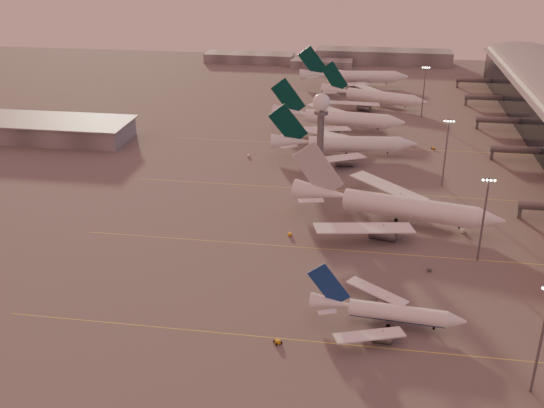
# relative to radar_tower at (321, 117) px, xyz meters

# --- Properties ---
(ground) EXTENTS (700.00, 700.00, 0.00)m
(ground) POSITION_rel_radar_tower_xyz_m (-5.00, -120.00, -20.95)
(ground) COLOR #504E4E
(ground) RESTS_ON ground
(taxiway_markings) EXTENTS (180.00, 185.25, 0.02)m
(taxiway_markings) POSITION_rel_radar_tower_xyz_m (25.00, -64.00, -20.94)
(taxiway_markings) COLOR #D6D04B
(taxiway_markings) RESTS_ON ground
(hangar) EXTENTS (82.00, 27.00, 8.50)m
(hangar) POSITION_rel_radar_tower_xyz_m (-125.00, 20.00, -16.63)
(hangar) COLOR slate
(hangar) RESTS_ON ground
(radar_tower) EXTENTS (6.40, 6.40, 31.10)m
(radar_tower) POSITION_rel_radar_tower_xyz_m (0.00, 0.00, 0.00)
(radar_tower) COLOR slate
(radar_tower) RESTS_ON ground
(mast_a) EXTENTS (3.60, 0.56, 25.00)m
(mast_a) POSITION_rel_radar_tower_xyz_m (53.00, -120.00, -7.21)
(mast_a) COLOR slate
(mast_a) RESTS_ON ground
(mast_b) EXTENTS (3.60, 0.56, 25.00)m
(mast_b) POSITION_rel_radar_tower_xyz_m (50.00, -65.00, -7.21)
(mast_b) COLOR slate
(mast_b) RESTS_ON ground
(mast_c) EXTENTS (3.60, 0.56, 25.00)m
(mast_c) POSITION_rel_radar_tower_xyz_m (45.00, -10.00, -7.21)
(mast_c) COLOR slate
(mast_c) RESTS_ON ground
(mast_d) EXTENTS (3.60, 0.56, 25.00)m
(mast_d) POSITION_rel_radar_tower_xyz_m (43.00, 80.00, -7.21)
(mast_d) COLOR slate
(mast_d) RESTS_ON ground
(distant_horizon) EXTENTS (165.00, 37.50, 9.00)m
(distant_horizon) POSITION_rel_radar_tower_xyz_m (-2.38, 205.14, -17.06)
(distant_horizon) COLOR slate
(distant_horizon) RESTS_ON ground
(narrowbody_mid) EXTENTS (37.07, 29.49, 14.48)m
(narrowbody_mid) POSITION_rel_radar_tower_xyz_m (24.22, -100.79, -18.02)
(narrowbody_mid) COLOR white
(narrowbody_mid) RESTS_ON ground
(widebody_white) EXTENTS (66.30, 52.57, 23.64)m
(widebody_white) POSITION_rel_radar_tower_xyz_m (27.35, -43.55, -16.85)
(widebody_white) COLOR white
(widebody_white) RESTS_ON ground
(greentail_a) EXTENTS (59.66, 47.91, 21.72)m
(greentail_a) POSITION_rel_radar_tower_xyz_m (8.40, 16.82, -17.11)
(greentail_a) COLOR white
(greentail_a) RESTS_ON ground
(greentail_b) EXTENTS (61.82, 49.68, 22.48)m
(greentail_b) POSITION_rel_radar_tower_xyz_m (3.76, 53.21, -16.98)
(greentail_b) COLOR white
(greentail_b) RESTS_ON ground
(greentail_c) EXTENTS (55.64, 44.18, 21.03)m
(greentail_c) POSITION_rel_radar_tower_xyz_m (19.37, 97.43, -17.23)
(greentail_c) COLOR white
(greentail_c) RESTS_ON ground
(greentail_d) EXTENTS (63.87, 51.32, 23.23)m
(greentail_d) POSITION_rel_radar_tower_xyz_m (7.99, 140.01, -16.85)
(greentail_d) COLOR white
(greentail_d) RESTS_ON ground
(gsv_tug_mid) EXTENTS (3.72, 4.06, 1.00)m
(gsv_tug_mid) POSITION_rel_radar_tower_xyz_m (0.28, -112.01, -20.44)
(gsv_tug_mid) COLOR #F2A61C
(gsv_tug_mid) RESTS_ON ground
(gsv_truck_b) EXTENTS (5.27, 3.26, 2.01)m
(gsv_truck_b) POSITION_rel_radar_tower_xyz_m (36.47, -73.50, -19.93)
(gsv_truck_b) COLOR #505254
(gsv_truck_b) RESTS_ON ground
(gsv_truck_c) EXTENTS (5.69, 3.33, 2.17)m
(gsv_truck_c) POSITION_rel_radar_tower_xyz_m (-3.57, -58.11, -19.84)
(gsv_truck_c) COLOR #F2A61C
(gsv_truck_c) RESTS_ON ground
(gsv_catering_b) EXTENTS (5.26, 3.25, 4.01)m
(gsv_catering_b) POSITION_rel_radar_tower_xyz_m (48.25, -47.77, -18.95)
(gsv_catering_b) COLOR silver
(gsv_catering_b) RESTS_ON ground
(gsv_truck_d) EXTENTS (2.92, 5.15, 1.96)m
(gsv_truck_d) POSITION_rel_radar_tower_xyz_m (-29.50, 10.28, -19.95)
(gsv_truck_d) COLOR silver
(gsv_truck_d) RESTS_ON ground
(gsv_tug_hangar) EXTENTS (3.35, 2.35, 0.88)m
(gsv_tug_hangar) POSITION_rel_radar_tower_xyz_m (45.05, 30.94, -20.50)
(gsv_tug_hangar) COLOR #F2A61C
(gsv_tug_hangar) RESTS_ON ground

